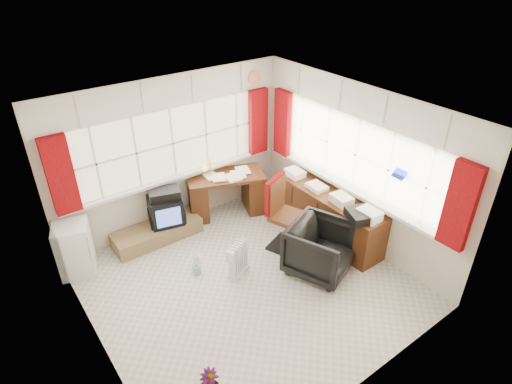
# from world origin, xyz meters

# --- Properties ---
(ground) EXTENTS (4.00, 4.00, 0.00)m
(ground) POSITION_xyz_m (0.00, 0.00, 0.00)
(ground) COLOR beige
(ground) RESTS_ON ground
(room_walls) EXTENTS (4.00, 4.00, 4.00)m
(room_walls) POSITION_xyz_m (0.00, 0.00, 1.50)
(room_walls) COLOR beige
(room_walls) RESTS_ON ground
(window_back) EXTENTS (3.70, 0.12, 3.60)m
(window_back) POSITION_xyz_m (0.00, 1.94, 0.95)
(window_back) COLOR beige
(window_back) RESTS_ON room_walls
(window_right) EXTENTS (0.12, 3.70, 3.60)m
(window_right) POSITION_xyz_m (1.94, 0.00, 0.95)
(window_right) COLOR beige
(window_right) RESTS_ON room_walls
(curtains) EXTENTS (3.83, 3.83, 1.15)m
(curtains) POSITION_xyz_m (0.92, 0.93, 1.46)
(curtains) COLOR #9C0908
(curtains) RESTS_ON room_walls
(overhead_cabinets) EXTENTS (3.98, 3.98, 0.48)m
(overhead_cabinets) POSITION_xyz_m (0.98, 0.98, 2.25)
(overhead_cabinets) COLOR white
(overhead_cabinets) RESTS_ON room_walls
(desk) EXTENTS (1.43, 1.05, 0.78)m
(desk) POSITION_xyz_m (0.78, 1.73, 0.41)
(desk) COLOR #582A14
(desk) RESTS_ON ground
(desk_lamp) EXTENTS (0.15, 0.14, 0.38)m
(desk_lamp) POSITION_xyz_m (0.55, 1.82, 1.01)
(desk_lamp) COLOR yellow
(desk_lamp) RESTS_ON desk
(task_chair) EXTENTS (0.64, 0.66, 1.18)m
(task_chair) POSITION_xyz_m (0.95, 0.45, 0.63)
(task_chair) COLOR black
(task_chair) RESTS_ON ground
(office_chair) EXTENTS (1.09, 1.11, 0.78)m
(office_chair) POSITION_xyz_m (1.02, -0.37, 0.39)
(office_chair) COLOR black
(office_chair) RESTS_ON ground
(radiator) EXTENTS (0.38, 0.27, 0.53)m
(radiator) POSITION_xyz_m (0.02, 0.25, 0.22)
(radiator) COLOR white
(radiator) RESTS_ON ground
(credenza) EXTENTS (0.50, 2.00, 0.85)m
(credenza) POSITION_xyz_m (1.73, 0.20, 0.39)
(credenza) COLOR #582A14
(credenza) RESTS_ON ground
(file_tray) EXTENTS (0.42, 0.47, 0.13)m
(file_tray) POSITION_xyz_m (1.58, -0.52, 0.81)
(file_tray) COLOR black
(file_tray) RESTS_ON credenza
(tv_bench) EXTENTS (1.40, 0.50, 0.25)m
(tv_bench) POSITION_xyz_m (-0.55, 1.72, 0.12)
(tv_bench) COLOR olive
(tv_bench) RESTS_ON ground
(crt_tv) EXTENTS (0.59, 0.57, 0.45)m
(crt_tv) POSITION_xyz_m (-0.36, 1.73, 0.48)
(crt_tv) COLOR black
(crt_tv) RESTS_ON tv_bench
(hifi_stack) EXTENTS (0.64, 0.50, 0.59)m
(hifi_stack) POSITION_xyz_m (-0.35, 1.74, 0.53)
(hifi_stack) COLOR black
(hifi_stack) RESTS_ON tv_bench
(mini_fridge) EXTENTS (0.59, 0.59, 0.79)m
(mini_fridge) POSITION_xyz_m (-1.80, 1.69, 0.40)
(mini_fridge) COLOR white
(mini_fridge) RESTS_ON ground
(spray_bottle_a) EXTENTS (0.12, 0.12, 0.27)m
(spray_bottle_a) POSITION_xyz_m (-0.37, 0.76, 0.13)
(spray_bottle_a) COLOR white
(spray_bottle_a) RESTS_ON ground
(spray_bottle_b) EXTENTS (0.10, 0.10, 0.21)m
(spray_bottle_b) POSITION_xyz_m (-0.46, 0.62, 0.11)
(spray_bottle_b) COLOR #7FBEB1
(spray_bottle_b) RESTS_ON ground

